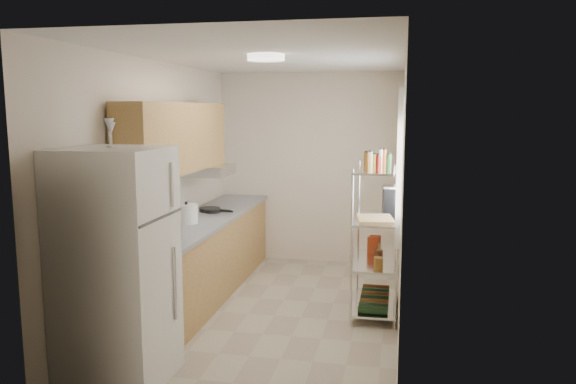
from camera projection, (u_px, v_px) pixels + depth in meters
The scene contains 16 objects.
room at pixel (274, 191), 5.58m from camera, with size 2.52×4.42×2.62m.
counter_run at pixel (203, 257), 6.31m from camera, with size 0.63×3.51×0.90m.
upper_cabinets at pixel (177, 138), 5.81m from camera, with size 0.33×2.20×0.72m, color tan.
range_hood at pixel (208, 170), 6.64m from camera, with size 0.50×0.60×0.12m, color #B7BABC.
window at pixel (400, 165), 5.65m from camera, with size 0.06×1.00×1.46m, color white.
bakers_rack at pixel (377, 208), 5.70m from camera, with size 0.45×0.90×1.73m.
ceiling_dome at pixel (266, 58), 5.11m from camera, with size 0.34×0.34×0.06m, color white.
refrigerator at pixel (117, 267), 4.27m from camera, with size 0.75×0.75×1.82m, color white.
wine_glass_a at pixel (111, 135), 4.08m from camera, with size 0.07×0.07×0.19m, color silver, non-canonical shape.
wine_glass_b at pixel (110, 133), 4.22m from camera, with size 0.08×0.08×0.21m, color silver, non-canonical shape.
rice_cooker at pixel (186, 214), 5.97m from camera, with size 0.25×0.25×0.20m, color white.
frying_pan_large at pixel (210, 209), 6.67m from camera, with size 0.25×0.25×0.04m, color black.
frying_pan_small at pixel (212, 211), 6.60m from camera, with size 0.20×0.20×0.04m, color black.
cutting_board at pixel (375, 219), 5.55m from camera, with size 0.34×0.44×0.03m, color tan.
espresso_machine at pixel (391, 199), 5.99m from camera, with size 0.16×0.24×0.29m, color black.
storage_bag at pixel (374, 244), 6.09m from camera, with size 0.11×0.16×0.18m, color #972E12.
Camera 1 is at (1.23, -5.39, 2.10)m, focal length 35.00 mm.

